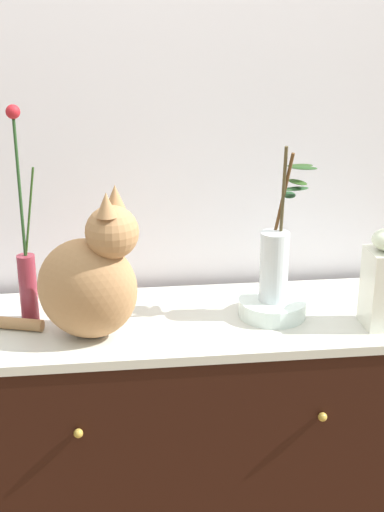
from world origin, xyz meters
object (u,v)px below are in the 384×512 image
Objects in this scene: sideboard at (192,450)px; vase_glass_clear at (276,259)px; bowl_porcelain at (272,307)px; cat_sitting at (91,279)px; vase_slim_green at (27,268)px.

vase_glass_clear is (0.23, -0.01, 0.60)m from sideboard.
bowl_porcelain is 0.14m from vase_glass_clear.
bowl_porcelain is at bearing -3.14° from sideboard.
bowl_porcelain is (0.22, -0.01, 0.46)m from sideboard.
cat_sitting is 0.76× the size of vase_slim_green.
cat_sitting is 0.50m from vase_glass_clear.
cat_sitting is 0.21m from vase_slim_green.
vase_glass_clear reaches higher than cat_sitting.
vase_slim_green is at bearing 175.93° from vase_glass_clear.
vase_slim_green is (-0.17, 0.12, -0.01)m from cat_sitting.
vase_slim_green is at bearing 175.29° from sideboard.
sideboard is 2.44× the size of vase_slim_green.
bowl_porcelain is (0.49, 0.07, -0.14)m from cat_sitting.
vase_glass_clear is at bearing -4.07° from vase_slim_green.
cat_sitting is 0.51m from bowl_porcelain.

